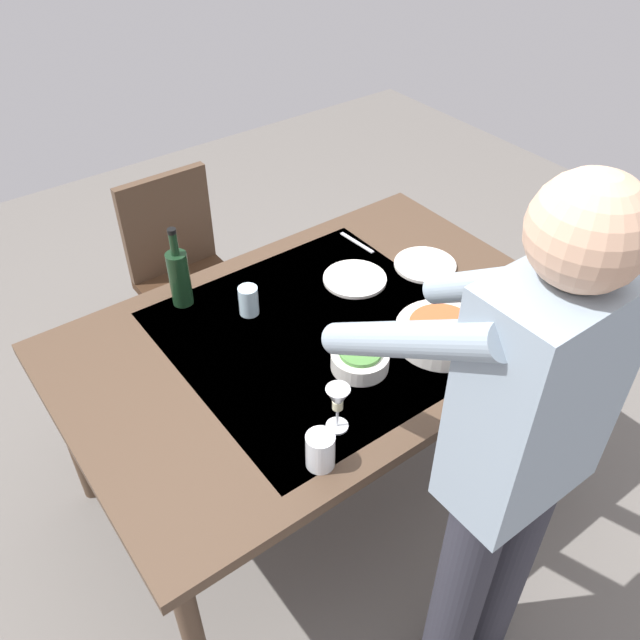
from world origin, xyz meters
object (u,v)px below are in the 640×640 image
Objects in this scene: dining_table at (320,347)px; serving_bowl_pasta at (442,333)px; water_cup_near_right at (248,301)px; dinner_plate_near at (355,279)px; wine_glass_left at (338,401)px; person_server at (513,454)px; chair_near at (183,266)px; side_bowl_salad at (361,358)px; water_cup_near_left at (320,450)px; wine_bottle at (179,276)px; dinner_plate_far at (425,265)px.

serving_bowl_pasta is (-0.29, 0.27, 0.10)m from dining_table.
dinner_plate_near is (-0.40, 0.07, -0.05)m from water_cup_near_right.
wine_glass_left is at bearing 47.10° from dinner_plate_near.
wine_glass_left is 1.45× the size of water_cup_near_right.
person_server reaches higher than dining_table.
side_bowl_salad is at bearing 93.16° from chair_near.
water_cup_near_left is 1.04× the size of water_cup_near_right.
wine_bottle reaches higher than serving_bowl_pasta.
person_server is at bearing 95.50° from water_cup_near_right.
wine_bottle is 0.84m from water_cup_near_left.
wine_bottle reaches higher than dinner_plate_far.
water_cup_near_right is 0.45× the size of dinner_plate_far.
person_server is at bearing 127.47° from water_cup_near_left.
person_server is 1.04m from water_cup_near_right.
wine_bottle is 1.96× the size of wine_glass_left.
water_cup_near_right is at bearing -58.95° from dining_table.
wine_glass_left is at bearing 60.21° from dining_table.
person_server is (0.04, 0.80, 0.26)m from dining_table.
wine_bottle is 0.99× the size of serving_bowl_pasta.
dinner_plate_far is at bearing -172.76° from dining_table.
wine_glass_left is at bearing 83.08° from water_cup_near_right.
dinner_plate_near is at bearing -135.14° from water_cup_near_left.
serving_bowl_pasta and side_bowl_salad have the same top height.
dining_table is 0.54m from dinner_plate_far.
dinner_plate_far is at bearing -150.15° from wine_glass_left.
wine_bottle is at bearing -24.42° from dinner_plate_near.
wine_glass_left is at bearing -69.20° from person_server.
water_cup_near_right is at bearing 83.81° from chair_near.
serving_bowl_pasta is at bearing 92.28° from dinner_plate_near.
dining_table is 1.84× the size of chair_near.
water_cup_near_left is 0.47× the size of dinner_plate_far.
dinner_plate_far is (-0.82, 0.34, -0.10)m from wine_bottle.
wine_glass_left is 1.40× the size of water_cup_near_left.
water_cup_near_left is (0.03, 0.84, -0.06)m from wine_bottle.
chair_near is 3.07× the size of wine_bottle.
water_cup_near_right is at bearing -105.75° from water_cup_near_left.
dining_table is 0.28m from water_cup_near_right.
serving_bowl_pasta is 0.29m from side_bowl_salad.
side_bowl_salad is at bearing 107.87° from water_cup_near_right.
serving_bowl_pasta reaches higher than dinner_plate_near.
serving_bowl_pasta reaches higher than dining_table.
dinner_plate_far is (-0.54, -0.07, 0.07)m from dining_table.
wine_bottle is 1.64× the size of side_bowl_salad.
dinner_plate_far is at bearing -123.34° from person_server.
dining_table is 11.06× the size of wine_glass_left.
dinner_plate_near reaches higher than dining_table.
water_cup_near_right is 0.69m from dinner_plate_far.
side_bowl_salad is (-0.04, -0.59, -0.16)m from person_server.
serving_bowl_pasta is at bearing -164.86° from water_cup_near_left.
dinner_plate_far reaches higher than dining_table.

